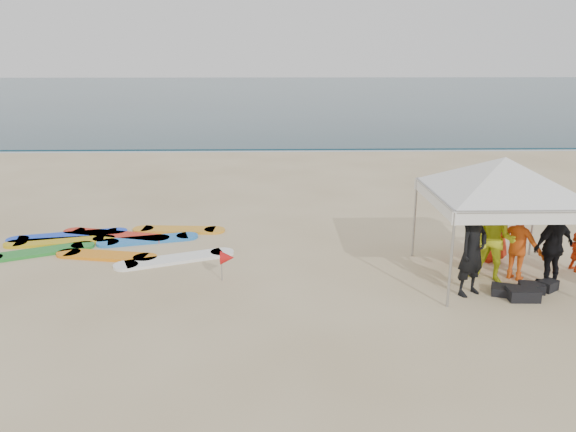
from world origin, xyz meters
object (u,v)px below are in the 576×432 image
(person_black_a, at_px, (473,250))
(canopy_tent, at_px, (506,158))
(surfboard_spread, at_px, (111,243))
(person_yellow, at_px, (493,240))
(marker_pennant, at_px, (227,258))
(person_black_b, at_px, (553,247))
(person_orange_b, at_px, (495,219))
(person_orange_a, at_px, (519,241))

(person_black_a, bearing_deg, canopy_tent, 13.14)
(person_black_a, height_order, surfboard_spread, person_black_a)
(person_yellow, distance_m, canopy_tent, 1.65)
(person_black_a, distance_m, person_yellow, 0.89)
(marker_pennant, bearing_deg, person_yellow, -1.62)
(surfboard_spread, bearing_deg, canopy_tent, -15.22)
(person_black_b, bearing_deg, person_orange_b, -88.81)
(person_yellow, xyz_separation_m, person_black_b, (1.11, -0.23, -0.06))
(person_orange_a, xyz_separation_m, person_black_b, (0.52, -0.38, 0.01))
(person_yellow, xyz_separation_m, person_orange_b, (0.49, 1.24, 0.07))
(person_orange_a, height_order, canopy_tent, canopy_tent)
(person_orange_a, distance_m, canopy_tent, 1.77)
(person_yellow, height_order, canopy_tent, canopy_tent)
(person_black_a, bearing_deg, person_orange_b, 26.22)
(person_orange_b, xyz_separation_m, canopy_tent, (-0.35, -1.07, 1.57))
(person_black_a, height_order, person_black_b, person_black_a)
(marker_pennant, height_order, surfboard_spread, marker_pennant)
(person_orange_b, height_order, canopy_tent, canopy_tent)
(person_black_a, xyz_separation_m, person_yellow, (0.63, 0.62, -0.02))
(person_black_b, distance_m, person_orange_b, 1.60)
(surfboard_spread, bearing_deg, person_black_b, -16.02)
(person_black_b, relative_size, person_orange_b, 0.86)
(person_orange_a, relative_size, marker_pennant, 2.52)
(canopy_tent, bearing_deg, person_yellow, -128.42)
(person_yellow, bearing_deg, person_black_b, 23.16)
(person_orange_a, relative_size, person_orange_b, 0.85)
(person_yellow, height_order, person_black_b, person_yellow)
(person_black_b, relative_size, canopy_tent, 0.43)
(person_orange_b, relative_size, surfboard_spread, 0.35)
(person_orange_b, bearing_deg, person_black_a, 24.23)
(person_orange_b, distance_m, surfboard_spread, 9.01)
(person_black_a, xyz_separation_m, canopy_tent, (0.77, 0.79, 1.62))
(person_orange_a, relative_size, surfboard_spread, 0.30)
(canopy_tent, distance_m, surfboard_spread, 9.17)
(person_orange_b, relative_size, canopy_tent, 0.50)
(person_yellow, distance_m, person_orange_a, 0.61)
(canopy_tent, bearing_deg, person_black_a, -134.25)
(person_yellow, bearing_deg, marker_pennant, -146.60)
(person_yellow, distance_m, surfboard_spread, 8.78)
(person_black_a, xyz_separation_m, person_black_b, (1.74, 0.39, -0.08))
(person_black_a, xyz_separation_m, surfboard_spread, (-7.75, 3.11, -0.87))
(person_black_a, height_order, marker_pennant, person_black_a)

